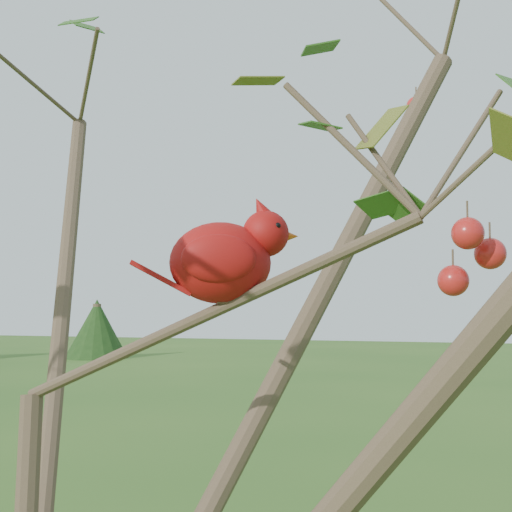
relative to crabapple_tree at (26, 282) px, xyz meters
The scene contains 3 objects.
crabapple_tree is the anchor object (origin of this frame).
cardinal 0.28m from the crabapple_tree, 21.63° to the left, with size 0.23×0.16×0.17m.
distant_trees 25.39m from the crabapple_tree, 90.32° to the left, with size 42.42×12.01×3.54m.
Camera 1 is at (0.63, -0.86, 2.09)m, focal length 50.00 mm.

